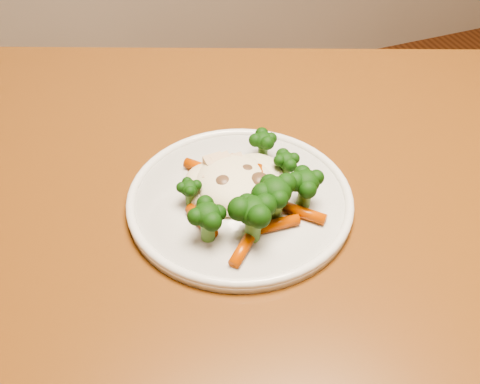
% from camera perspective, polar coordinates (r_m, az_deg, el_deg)
% --- Properties ---
extents(dining_table, '(1.28, 1.07, 0.75)m').
position_cam_1_polar(dining_table, '(0.73, 0.95, -8.56)').
color(dining_table, brown).
rests_on(dining_table, ground).
extents(plate, '(0.24, 0.24, 0.01)m').
position_cam_1_polar(plate, '(0.65, 0.00, -0.94)').
color(plate, silver).
rests_on(plate, dining_table).
extents(meal, '(0.16, 0.17, 0.05)m').
position_cam_1_polar(meal, '(0.63, 0.84, 0.26)').
color(meal, beige).
rests_on(meal, plate).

